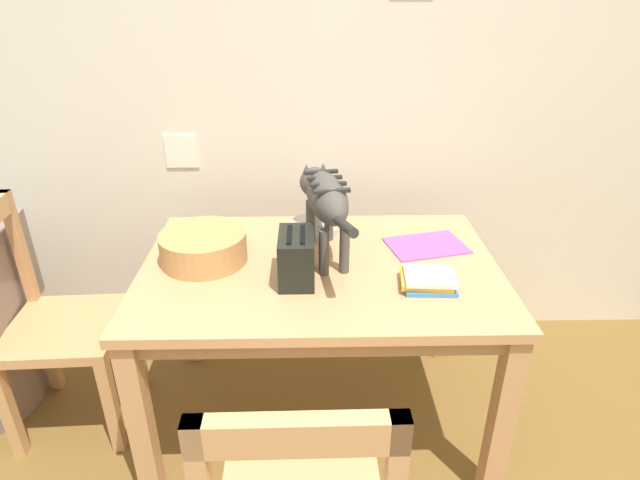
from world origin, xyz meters
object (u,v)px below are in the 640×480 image
(dining_table, at_px, (320,285))
(saucer_bowl, at_px, (315,226))
(magazine, at_px, (426,245))
(wooden_chair_near, at_px, (53,325))
(book_stack, at_px, (428,280))
(wicker_basket, at_px, (204,247))
(coffee_mug, at_px, (316,215))
(cat, at_px, (325,197))
(toaster, at_px, (297,257))

(dining_table, relative_size, saucer_bowl, 6.02)
(magazine, distance_m, wooden_chair_near, 1.48)
(book_stack, bearing_deg, magazine, 79.32)
(wicker_basket, bearing_deg, dining_table, -5.53)
(magazine, bearing_deg, coffee_mug, 145.85)
(cat, bearing_deg, coffee_mug, 89.00)
(magazine, bearing_deg, wicker_basket, 172.95)
(toaster, bearing_deg, coffee_mug, 79.82)
(saucer_bowl, distance_m, wooden_chair_near, 1.09)
(saucer_bowl, bearing_deg, wicker_basket, -148.01)
(dining_table, xyz_separation_m, coffee_mug, (-0.01, 0.30, 0.16))
(wicker_basket, xyz_separation_m, wooden_chair_near, (-0.60, -0.03, -0.32))
(dining_table, distance_m, cat, 0.33)
(cat, relative_size, coffee_mug, 5.81)
(wooden_chair_near, bearing_deg, toaster, 80.69)
(dining_table, xyz_separation_m, toaster, (-0.08, -0.10, 0.17))
(book_stack, height_order, wicker_basket, wicker_basket)
(toaster, xyz_separation_m, wooden_chair_near, (-0.95, 0.11, -0.35))
(book_stack, relative_size, wooden_chair_near, 0.20)
(saucer_bowl, xyz_separation_m, wicker_basket, (-0.41, -0.26, 0.04))
(book_stack, bearing_deg, wooden_chair_near, 172.90)
(wicker_basket, bearing_deg, toaster, -22.62)
(dining_table, bearing_deg, book_stack, -24.10)
(coffee_mug, bearing_deg, dining_table, -88.07)
(book_stack, bearing_deg, wicker_basket, 165.54)
(book_stack, bearing_deg, dining_table, 155.90)
(saucer_bowl, bearing_deg, dining_table, -87.36)
(dining_table, xyz_separation_m, magazine, (0.42, 0.14, 0.09))
(cat, distance_m, saucer_bowl, 0.28)
(coffee_mug, relative_size, toaster, 0.58)
(cat, relative_size, toaster, 3.38)
(dining_table, distance_m, wooden_chair_near, 1.04)
(dining_table, relative_size, coffee_mug, 11.14)
(magazine, relative_size, book_stack, 1.53)
(wooden_chair_near, bearing_deg, book_stack, 80.42)
(dining_table, distance_m, coffee_mug, 0.34)
(coffee_mug, bearing_deg, cat, -81.22)
(cat, height_order, wooden_chair_near, cat)
(magazine, xyz_separation_m, toaster, (-0.50, -0.24, 0.08))
(dining_table, bearing_deg, coffee_mug, 91.93)
(magazine, distance_m, toaster, 0.56)
(wicker_basket, bearing_deg, cat, 8.50)
(cat, xyz_separation_m, coffee_mug, (-0.03, 0.19, -0.15))
(coffee_mug, height_order, wooden_chair_near, wooden_chair_near)
(coffee_mug, relative_size, wicker_basket, 0.37)
(cat, relative_size, wicker_basket, 2.14)
(saucer_bowl, distance_m, coffee_mug, 0.05)
(magazine, height_order, book_stack, book_stack)
(coffee_mug, bearing_deg, magazine, -20.54)
(wooden_chair_near, bearing_deg, cat, 92.76)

